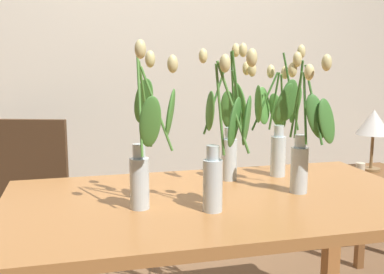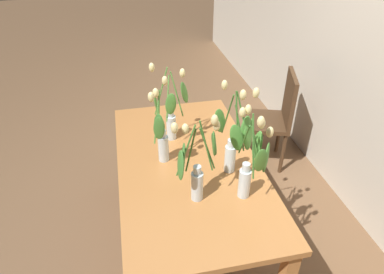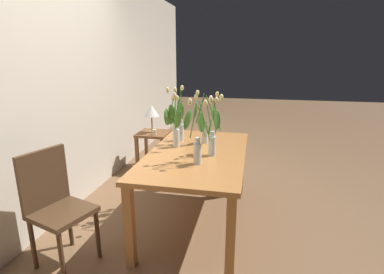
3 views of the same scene
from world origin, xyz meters
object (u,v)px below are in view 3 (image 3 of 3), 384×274
Objects in this scene: tulip_vase_2 at (199,138)px; tulip_vase_3 at (214,136)px; tulip_vase_1 at (205,121)px; tulip_vase_4 at (179,120)px; side_table at (154,140)px; dining_table at (197,161)px; tulip_vase_0 at (174,124)px; table_lamp at (151,111)px; pillar_candle at (154,132)px; dining_chair at (55,202)px.

tulip_vase_2 is 0.26m from tulip_vase_3.
tulip_vase_1 is 0.94× the size of tulip_vase_4.
tulip_vase_3 is 0.59m from tulip_vase_4.
side_table is at bearing 37.83° from tulip_vase_3.
tulip_vase_1 is (0.33, -0.01, 0.32)m from dining_table.
tulip_vase_0 is at bearing -151.76° from side_table.
tulip_vase_3 is 1.74m from table_lamp.
tulip_vase_0 is 7.85× the size of pillar_candle.
dining_chair is 2.12m from side_table.
tulip_vase_2 reaches higher than side_table.
table_lamp is (1.00, 0.93, -0.11)m from tulip_vase_1.
tulip_vase_2 is (-0.28, -0.06, 0.31)m from dining_table.
side_table is at bearing 42.63° from tulip_vase_1.
tulip_vase_0 is 1.48× the size of table_lamp.
dining_table is at bearing 177.41° from tulip_vase_1.
tulip_vase_2 is 0.62× the size of dining_chair.
tulip_vase_4 is 7.77× the size of pillar_candle.
dining_chair is (-0.79, 0.98, -0.12)m from dining_table.
tulip_vase_0 is (0.13, 0.26, 0.32)m from dining_table.
tulip_vase_0 is at bearing -37.83° from dining_chair.
dining_table is 1.46m from pillar_candle.
tulip_vase_4 is 1.17m from table_lamp.
tulip_vase_2 is 1.45× the size of table_lamp.
tulip_vase_3 is at bearing -141.74° from table_lamp.
dining_table is 0.55m from tulip_vase_4.
dining_table is 21.33× the size of pillar_candle.
table_lamp reaches higher than dining_table.
side_table is 1.38× the size of table_lamp.
tulip_vase_3 reaches higher than dining_table.
dining_chair is (-1.13, 0.99, -0.45)m from tulip_vase_1.
dining_chair reaches higher than pillar_candle.
tulip_vase_2 is 1.94m from side_table.
tulip_vase_2 is (-0.61, -0.05, -0.01)m from tulip_vase_1.
tulip_vase_1 is at bearing -54.09° from tulip_vase_0.
tulip_vase_1 is at bearing 4.65° from tulip_vase_2.
table_lamp is at bearing 78.21° from side_table.
side_table is (1.60, 0.96, -0.53)m from tulip_vase_2.
tulip_vase_4 reaches higher than pillar_candle.
dining_table is 0.42m from tulip_vase_2.
dining_chair is at bearing 123.56° from tulip_vase_3.
tulip_vase_3 is 1.42m from dining_chair.
tulip_vase_2 is 1.05× the size of side_table.
tulip_vase_2 is at bearing -63.84° from dining_chair.
tulip_vase_3 reaches higher than dining_chair.
tulip_vase_0 reaches higher than tulip_vase_1.
table_lamp is at bearing 31.08° from pillar_candle.
tulip_vase_2 is at bearing -149.05° from side_table.
tulip_vase_3 is (-0.37, -0.14, -0.05)m from tulip_vase_1.
dining_chair is 1.99m from pillar_candle.
dining_table is at bearing -50.96° from dining_chair.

